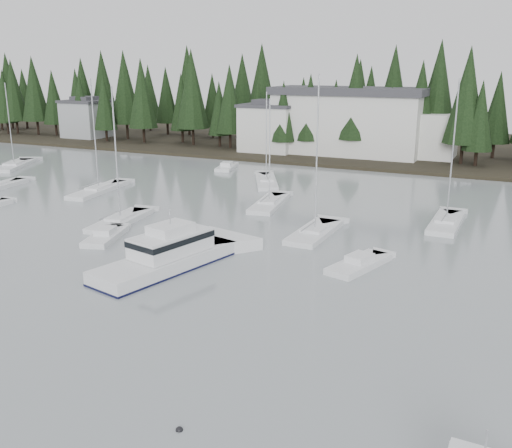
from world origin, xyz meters
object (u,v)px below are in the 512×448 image
at_px(cabin_cruiser_center, 168,258).
at_px(sailboat_8, 14,167).
at_px(harbor_inn, 361,122).
at_px(house_west, 269,127).
at_px(house_far_west, 86,118).
at_px(sailboat_10, 446,224).
at_px(sailboat_2, 269,205).
at_px(runabout_4, 106,238).
at_px(sailboat_5, 120,222).
at_px(sailboat_7, 266,183).
at_px(sailboat_9, 99,191).
at_px(sailboat_3, 314,234).
at_px(runabout_3, 227,168).
at_px(runabout_1, 359,266).

relative_size(cabin_cruiser_center, sailboat_8, 0.98).
relative_size(harbor_inn, sailboat_8, 2.28).
relative_size(house_west, house_far_west, 1.13).
bearing_deg(sailboat_10, harbor_inn, 27.04).
relative_size(house_west, sailboat_8, 0.74).
bearing_deg(sailboat_2, runabout_4, 146.23).
xyz_separation_m(sailboat_5, sailboat_7, (4.92, 23.87, -0.02)).
height_order(sailboat_10, runabout_4, sailboat_10).
relative_size(sailboat_5, sailboat_9, 0.97).
distance_m(sailboat_3, sailboat_5, 19.04).
xyz_separation_m(sailboat_3, runabout_4, (-16.39, -9.10, 0.04)).
relative_size(sailboat_10, runabout_3, 2.33).
height_order(house_far_west, sailboat_5, sailboat_5).
bearing_deg(house_west, harbor_inn, 12.52).
distance_m(sailboat_2, sailboat_7, 12.34).
relative_size(house_west, runabout_4, 1.50).
bearing_deg(harbor_inn, runabout_4, -98.16).
relative_size(sailboat_8, runabout_4, 2.04).
bearing_deg(sailboat_5, sailboat_7, -19.23).
bearing_deg(runabout_3, cabin_cruiser_center, -171.79).
bearing_deg(runabout_1, sailboat_2, 59.71).
bearing_deg(sailboat_8, house_west, -71.84).
xyz_separation_m(harbor_inn, sailboat_8, (-44.73, -31.64, -5.72)).
xyz_separation_m(harbor_inn, sailboat_2, (0.20, -37.63, -5.71)).
xyz_separation_m(house_west, cabin_cruiser_center, (16.33, -55.79, -3.87)).
height_order(house_far_west, sailboat_9, sailboat_9).
bearing_deg(sailboat_10, cabin_cruiser_center, 141.22).
relative_size(house_far_west, runabout_1, 1.26).
height_order(sailboat_2, sailboat_3, sailboat_3).
height_order(cabin_cruiser_center, sailboat_2, sailboat_2).
bearing_deg(runabout_3, sailboat_7, -139.95).
xyz_separation_m(sailboat_3, sailboat_5, (-18.56, -4.27, -0.01)).
distance_m(cabin_cruiser_center, sailboat_2, 21.54).
bearing_deg(runabout_3, runabout_4, 177.00).
bearing_deg(sailboat_10, runabout_3, 62.18).
height_order(sailboat_3, sailboat_8, sailboat_3).
bearing_deg(sailboat_5, runabout_1, -103.17).
distance_m(house_far_west, sailboat_9, 52.80).
xyz_separation_m(house_far_west, cabin_cruiser_center, (58.33, -57.79, -3.62)).
distance_m(sailboat_10, runabout_4, 32.10).
xyz_separation_m(harbor_inn, sailboat_7, (-5.17, -26.52, -5.72)).
height_order(harbor_inn, runabout_4, harbor_inn).
height_order(sailboat_7, sailboat_8, sailboat_8).
bearing_deg(runabout_1, sailboat_3, 58.36).
bearing_deg(sailboat_2, harbor_inn, -8.69).
distance_m(sailboat_2, sailboat_9, 21.77).
height_order(harbor_inn, runabout_3, harbor_inn).
xyz_separation_m(sailboat_7, sailboat_8, (-39.56, -5.13, -0.00)).
bearing_deg(runabout_1, harbor_inn, 31.79).
height_order(sailboat_2, sailboat_5, sailboat_5).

